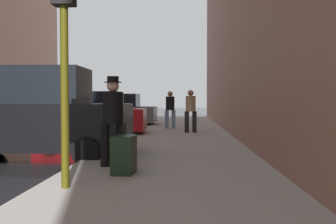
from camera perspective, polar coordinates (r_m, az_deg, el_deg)
The scene contains 10 objects.
sidewalk at distance 9.87m, azimuth 0.96°, elevation -6.22°, with size 4.00×40.00×0.15m, color gray.
parked_black_suv at distance 9.74m, azimuth -19.31°, elevation -0.78°, with size 4.62×2.11×2.25m.
parked_red_hatchback at distance 15.10m, azimuth -11.32°, elevation -0.51°, with size 4.26×2.16×1.79m.
parked_gray_coupe at distance 20.45m, azimuth -7.63°, elevation 0.12°, with size 4.25×2.16×1.79m.
fire_hydrant at distance 16.34m, azimuth -3.83°, elevation -1.53°, with size 0.42×0.22×0.70m.
traffic_light at distance 5.90m, azimuth -15.55°, elevation 14.47°, with size 0.32×0.32×3.60m.
pedestrian_with_fedora at distance 7.47m, azimuth -8.36°, elevation -0.67°, with size 0.53×0.50×1.78m.
pedestrian_in_jeans at distance 17.19m, azimuth 0.33°, elevation 0.67°, with size 0.53×0.49×1.71m.
pedestrian_in_tan_coat at distance 15.05m, azimuth 3.47°, elevation 0.49°, with size 0.53×0.49×1.71m.
rolling_suitcase at distance 6.75m, azimuth -6.73°, elevation -6.44°, with size 0.40×0.59×1.04m.
Camera 1 is at (6.28, -9.77, 1.46)m, focal length 40.00 mm.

